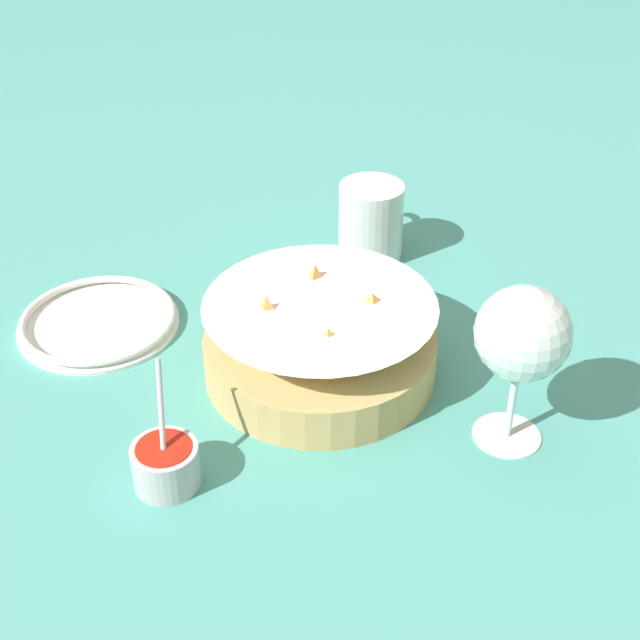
{
  "coord_description": "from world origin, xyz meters",
  "views": [
    {
      "loc": [
        -0.7,
        0.02,
        0.57
      ],
      "look_at": [
        0.01,
        -0.04,
        0.07
      ],
      "focal_mm": 50.0,
      "sensor_mm": 36.0,
      "label": 1
    }
  ],
  "objects_px": {
    "wine_glass": "(522,338)",
    "side_plate": "(98,321)",
    "food_basket": "(321,342)",
    "beer_mug": "(370,223)",
    "sauce_cup": "(166,463)"
  },
  "relations": [
    {
      "from": "wine_glass",
      "to": "side_plate",
      "type": "xyz_separation_m",
      "value": [
        0.21,
        0.4,
        -0.11
      ]
    },
    {
      "from": "food_basket",
      "to": "beer_mug",
      "type": "distance_m",
      "value": 0.24
    },
    {
      "from": "side_plate",
      "to": "beer_mug",
      "type": "bearing_deg",
      "value": -67.57
    },
    {
      "from": "food_basket",
      "to": "wine_glass",
      "type": "relative_size",
      "value": 1.46
    },
    {
      "from": "food_basket",
      "to": "side_plate",
      "type": "xyz_separation_m",
      "value": [
        0.1,
        0.24,
        -0.03
      ]
    },
    {
      "from": "sauce_cup",
      "to": "beer_mug",
      "type": "bearing_deg",
      "value": -31.04
    },
    {
      "from": "beer_mug",
      "to": "side_plate",
      "type": "xyz_separation_m",
      "value": [
        -0.13,
        0.32,
        -0.04
      ]
    },
    {
      "from": "food_basket",
      "to": "sauce_cup",
      "type": "xyz_separation_m",
      "value": [
        -0.15,
        0.15,
        -0.02
      ]
    },
    {
      "from": "sauce_cup",
      "to": "side_plate",
      "type": "xyz_separation_m",
      "value": [
        0.25,
        0.09,
        -0.02
      ]
    },
    {
      "from": "wine_glass",
      "to": "side_plate",
      "type": "height_order",
      "value": "wine_glass"
    },
    {
      "from": "beer_mug",
      "to": "food_basket",
      "type": "bearing_deg",
      "value": 161.07
    },
    {
      "from": "wine_glass",
      "to": "beer_mug",
      "type": "height_order",
      "value": "wine_glass"
    },
    {
      "from": "sauce_cup",
      "to": "wine_glass",
      "type": "height_order",
      "value": "wine_glass"
    },
    {
      "from": "beer_mug",
      "to": "sauce_cup",
      "type": "bearing_deg",
      "value": 148.96
    },
    {
      "from": "sauce_cup",
      "to": "wine_glass",
      "type": "relative_size",
      "value": 0.69
    }
  ]
}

